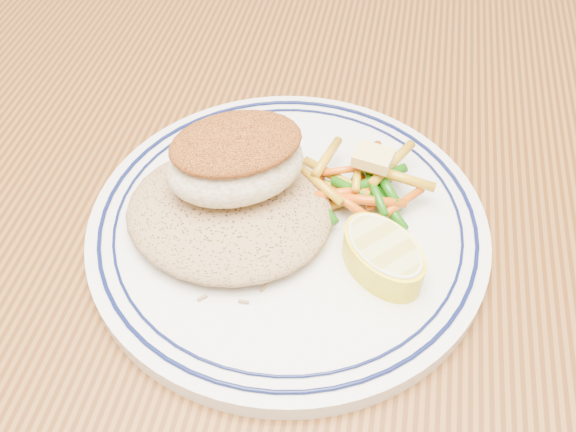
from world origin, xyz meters
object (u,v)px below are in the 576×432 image
at_px(fish_fillet, 236,159).
at_px(plate, 288,225).
at_px(vegetable_pile, 357,185).
at_px(lemon_wedge, 383,255).
at_px(rice_pilaf, 229,208).
at_px(dining_table, 275,264).

bearing_deg(fish_fillet, plate, -11.54).
bearing_deg(vegetable_pile, lemon_wedge, -68.40).
bearing_deg(fish_fillet, lemon_wedge, -19.31).
bearing_deg(vegetable_pile, fish_fillet, -163.58).
distance_m(plate, rice_pilaf, 0.05).
relative_size(plate, fish_fillet, 2.43).
bearing_deg(dining_table, fish_fillet, -120.34).
xyz_separation_m(dining_table, fish_fillet, (-0.02, -0.03, 0.16)).
height_order(plate, fish_fillet, fish_fillet).
relative_size(dining_table, rice_pilaf, 9.86).
relative_size(fish_fillet, vegetable_pile, 1.12).
bearing_deg(rice_pilaf, plate, 12.46).
bearing_deg(lemon_wedge, rice_pilaf, 169.19).
distance_m(rice_pilaf, vegetable_pile, 0.10).
xyz_separation_m(dining_table, rice_pilaf, (-0.02, -0.05, 0.13)).
distance_m(dining_table, lemon_wedge, 0.17).
bearing_deg(vegetable_pile, rice_pilaf, -154.31).
bearing_deg(plate, vegetable_pile, 35.55).
bearing_deg(dining_table, vegetable_pile, -6.68).
distance_m(rice_pilaf, fish_fillet, 0.04).
bearing_deg(rice_pilaf, dining_table, 66.41).
bearing_deg(dining_table, plate, -64.20).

